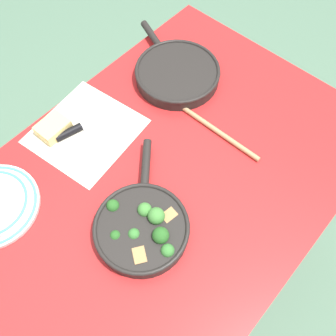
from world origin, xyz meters
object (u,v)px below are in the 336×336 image
Objects in this scene: wooden_spoon at (192,114)px; grater_knife at (81,127)px; cheese_block at (53,128)px; skillet_broccoli at (142,227)px; skillet_eggs at (177,73)px.

wooden_spoon is 1.74× the size of grater_knife.
cheese_block is at bearing 154.69° from grater_knife.
wooden_spoon is at bearing -24.56° from grater_knife.
skillet_broccoli reaches higher than skillet_eggs.
cheese_block is (0.05, 0.42, -0.01)m from skillet_broccoli.
grater_knife is at bearing 49.79° from wooden_spoon.
skillet_broccoli is 3.54× the size of cheese_block.
skillet_eggs is 0.36m from grater_knife.
grater_knife is (-0.35, 0.08, -0.01)m from skillet_eggs.
cheese_block reaches higher than grater_knife.
cheese_block is (-0.33, 0.27, 0.01)m from wooden_spoon.
skillet_eggs reaches higher than cheese_block.
skillet_broccoli is 0.87× the size of skillet_eggs.
grater_knife is (-0.27, 0.22, 0.00)m from wooden_spoon.
grater_knife is 0.08m from cheese_block.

